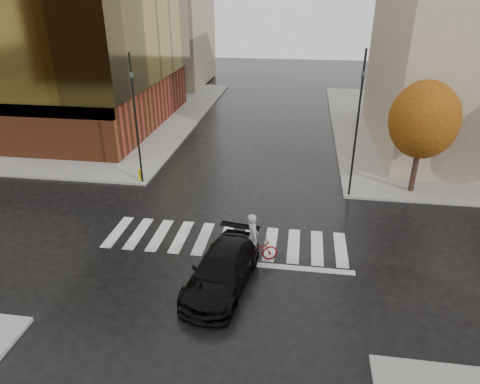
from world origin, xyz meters
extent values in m
plane|color=black|center=(0.00, 0.00, 0.00)|extent=(120.00, 120.00, 0.00)
cube|color=gray|center=(-21.00, 21.00, 0.07)|extent=(30.00, 30.00, 0.15)
cube|color=silver|center=(0.00, 0.50, 0.01)|extent=(12.00, 3.00, 0.01)
cube|color=brown|center=(-22.00, 18.00, 2.15)|extent=(26.00, 18.00, 4.00)
cylinder|color=black|center=(10.00, 7.40, 1.55)|extent=(0.32, 0.32, 2.80)
ellipsoid|color=#9F5B0F|center=(10.00, 7.40, 4.47)|extent=(3.80, 3.80, 4.37)
imported|color=black|center=(0.50, -2.93, 0.77)|extent=(2.94, 5.57, 1.54)
imported|color=maroon|center=(1.61, -1.00, 0.54)|extent=(2.19, 1.34, 1.09)
imported|color=gray|center=(1.51, -1.00, 1.25)|extent=(0.76, 0.93, 2.21)
cylinder|color=black|center=(-6.30, 6.30, 4.03)|extent=(0.12, 0.12, 7.75)
imported|color=black|center=(-6.30, 6.30, 6.84)|extent=(0.24, 0.23, 0.97)
cylinder|color=black|center=(6.30, 6.30, 4.24)|extent=(0.12, 0.12, 8.18)
imported|color=black|center=(6.30, 6.30, 7.20)|extent=(0.20, 0.23, 1.02)
cylinder|color=yellow|center=(-6.50, 6.50, 0.46)|extent=(0.25, 0.25, 0.62)
sphere|color=yellow|center=(-6.50, 6.50, 0.77)|extent=(0.27, 0.27, 0.27)
cylinder|color=#4E331B|center=(0.19, 2.00, 0.01)|extent=(0.83, 0.83, 0.01)
camera|label=1|loc=(3.31, -16.91, 11.06)|focal=32.00mm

